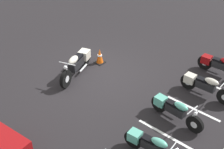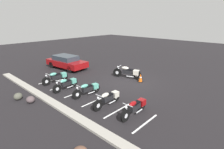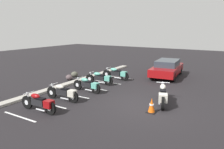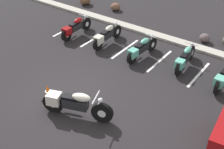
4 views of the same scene
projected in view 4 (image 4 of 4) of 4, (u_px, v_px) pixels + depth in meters
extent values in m
plane|color=black|center=(76.00, 99.00, 11.07)|extent=(60.00, 60.00, 0.00)
cylinder|color=black|center=(102.00, 113.00, 9.92)|extent=(0.73, 0.37, 0.73)
cylinder|color=silver|center=(102.00, 113.00, 9.92)|extent=(0.31, 0.22, 0.28)
cylinder|color=black|center=(53.00, 103.00, 10.32)|extent=(0.73, 0.37, 0.73)
cylinder|color=silver|center=(53.00, 103.00, 10.32)|extent=(0.31, 0.22, 0.28)
cube|color=black|center=(75.00, 103.00, 10.04)|extent=(0.89, 0.57, 0.33)
ellipsoid|color=beige|center=(81.00, 97.00, 9.83)|extent=(0.68, 0.48, 0.26)
cube|color=black|center=(69.00, 97.00, 9.96)|extent=(0.55, 0.41, 0.09)
cube|color=beige|center=(54.00, 99.00, 10.20)|extent=(0.55, 0.52, 0.37)
cylinder|color=silver|center=(98.00, 105.00, 9.79)|extent=(0.29, 0.16, 0.59)
cylinder|color=silver|center=(96.00, 97.00, 9.65)|extent=(0.27, 0.66, 0.04)
sphere|color=silver|center=(100.00, 100.00, 9.66)|extent=(0.15, 0.15, 0.15)
cylinder|color=silver|center=(70.00, 107.00, 10.41)|extent=(0.60, 0.28, 0.08)
cylinder|color=black|center=(86.00, 24.00, 15.57)|extent=(0.13, 0.63, 0.63)
cylinder|color=silver|center=(86.00, 24.00, 15.57)|extent=(0.13, 0.24, 0.24)
cylinder|color=black|center=(66.00, 35.00, 14.57)|extent=(0.13, 0.63, 0.63)
cylinder|color=silver|center=(66.00, 35.00, 14.57)|extent=(0.13, 0.24, 0.24)
cube|color=black|center=(76.00, 27.00, 14.96)|extent=(0.28, 0.73, 0.29)
ellipsoid|color=maroon|center=(78.00, 21.00, 14.95)|extent=(0.26, 0.54, 0.23)
cube|color=black|center=(73.00, 24.00, 14.74)|extent=(0.24, 0.42, 0.08)
cube|color=maroon|center=(67.00, 31.00, 14.51)|extent=(0.35, 0.39, 0.32)
cylinder|color=silver|center=(85.00, 20.00, 15.36)|extent=(0.06, 0.25, 0.51)
cylinder|color=silver|center=(84.00, 16.00, 15.18)|extent=(0.59, 0.05, 0.03)
sphere|color=silver|center=(85.00, 16.00, 15.31)|extent=(0.13, 0.13, 0.13)
cylinder|color=silver|center=(71.00, 33.00, 15.02)|extent=(0.08, 0.52, 0.07)
cylinder|color=black|center=(117.00, 31.00, 14.87)|extent=(0.13, 0.63, 0.63)
cylinder|color=silver|center=(117.00, 31.00, 14.87)|extent=(0.13, 0.24, 0.24)
cylinder|color=black|center=(98.00, 43.00, 13.86)|extent=(0.13, 0.63, 0.63)
cylinder|color=silver|center=(98.00, 43.00, 13.86)|extent=(0.13, 0.24, 0.24)
cube|color=black|center=(107.00, 35.00, 14.25)|extent=(0.28, 0.73, 0.29)
ellipsoid|color=beige|center=(109.00, 28.00, 14.24)|extent=(0.26, 0.54, 0.23)
cube|color=black|center=(105.00, 32.00, 14.03)|extent=(0.24, 0.42, 0.08)
cube|color=beige|center=(99.00, 40.00, 13.80)|extent=(0.35, 0.39, 0.33)
cylinder|color=silver|center=(115.00, 27.00, 14.65)|extent=(0.06, 0.25, 0.51)
cylinder|color=silver|center=(115.00, 23.00, 14.47)|extent=(0.59, 0.05, 0.03)
sphere|color=silver|center=(116.00, 24.00, 14.60)|extent=(0.13, 0.13, 0.13)
cylinder|color=silver|center=(102.00, 42.00, 14.31)|extent=(0.08, 0.53, 0.07)
cylinder|color=black|center=(152.00, 44.00, 13.81)|extent=(0.16, 0.62, 0.62)
cylinder|color=silver|center=(152.00, 44.00, 13.81)|extent=(0.13, 0.24, 0.23)
cylinder|color=black|center=(132.00, 57.00, 12.90)|extent=(0.16, 0.62, 0.62)
cylinder|color=silver|center=(132.00, 57.00, 12.90)|extent=(0.13, 0.24, 0.23)
cube|color=black|center=(142.00, 48.00, 13.25)|extent=(0.31, 0.73, 0.28)
ellipsoid|color=#59B29E|center=(145.00, 41.00, 13.23)|extent=(0.28, 0.54, 0.22)
cube|color=black|center=(140.00, 45.00, 13.05)|extent=(0.25, 0.43, 0.07)
cube|color=#59B29E|center=(133.00, 53.00, 12.84)|extent=(0.36, 0.40, 0.32)
cylinder|color=silver|center=(151.00, 40.00, 13.61)|extent=(0.07, 0.25, 0.50)
cylinder|color=silver|center=(150.00, 36.00, 13.44)|extent=(0.58, 0.08, 0.03)
sphere|color=silver|center=(152.00, 36.00, 13.55)|extent=(0.13, 0.13, 0.13)
cylinder|color=silver|center=(136.00, 55.00, 13.33)|extent=(0.10, 0.52, 0.07)
cylinder|color=black|center=(191.00, 52.00, 13.23)|extent=(0.16, 0.62, 0.61)
cylinder|color=silver|center=(191.00, 52.00, 13.23)|extent=(0.14, 0.24, 0.23)
cylinder|color=black|center=(179.00, 68.00, 12.21)|extent=(0.16, 0.62, 0.61)
cylinder|color=silver|center=(179.00, 68.00, 12.21)|extent=(0.14, 0.24, 0.23)
cube|color=black|center=(185.00, 57.00, 12.61)|extent=(0.32, 0.72, 0.28)
ellipsoid|color=#59B29E|center=(188.00, 50.00, 12.60)|extent=(0.28, 0.54, 0.22)
cube|color=black|center=(185.00, 55.00, 12.39)|extent=(0.26, 0.42, 0.07)
cube|color=#59B29E|center=(180.00, 64.00, 12.15)|extent=(0.36, 0.40, 0.31)
cylinder|color=silver|center=(191.00, 48.00, 13.01)|extent=(0.08, 0.25, 0.49)
cylinder|color=silver|center=(191.00, 44.00, 12.84)|extent=(0.57, 0.08, 0.03)
sphere|color=silver|center=(192.00, 44.00, 12.97)|extent=(0.13, 0.13, 0.13)
cylinder|color=silver|center=(179.00, 65.00, 12.65)|extent=(0.11, 0.51, 0.06)
cylinder|color=black|center=(218.00, 86.00, 11.18)|extent=(0.12, 0.65, 0.65)
cylinder|color=silver|center=(218.00, 86.00, 11.18)|extent=(0.13, 0.25, 0.25)
cube|color=#59B29E|center=(220.00, 81.00, 11.12)|extent=(0.35, 0.39, 0.33)
cylinder|color=silver|center=(219.00, 82.00, 11.64)|extent=(0.07, 0.54, 0.07)
cube|color=#A8A399|center=(158.00, 36.00, 15.05)|extent=(18.00, 0.50, 0.12)
ellipsoid|color=brown|center=(85.00, 0.00, 18.44)|extent=(0.70, 0.73, 0.54)
ellipsoid|color=brown|center=(116.00, 7.00, 17.71)|extent=(0.74, 0.75, 0.43)
ellipsoid|color=#554648|center=(205.00, 38.00, 14.55)|extent=(0.61, 0.60, 0.41)
cube|color=black|center=(49.00, 100.00, 11.01)|extent=(0.40, 0.40, 0.03)
cone|color=#EA590F|center=(48.00, 93.00, 10.83)|extent=(0.32, 0.32, 0.68)
cylinder|color=white|center=(48.00, 92.00, 10.81)|extent=(0.20, 0.20, 0.06)
cube|color=white|center=(68.00, 29.00, 15.81)|extent=(0.10, 2.10, 0.00)
cube|color=white|center=(95.00, 38.00, 14.95)|extent=(0.10, 2.10, 0.00)
cube|color=white|center=(125.00, 49.00, 14.09)|extent=(0.10, 2.10, 0.00)
cube|color=white|center=(160.00, 61.00, 13.23)|extent=(0.10, 2.10, 0.00)
cube|color=white|center=(199.00, 75.00, 12.37)|extent=(0.10, 2.10, 0.00)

